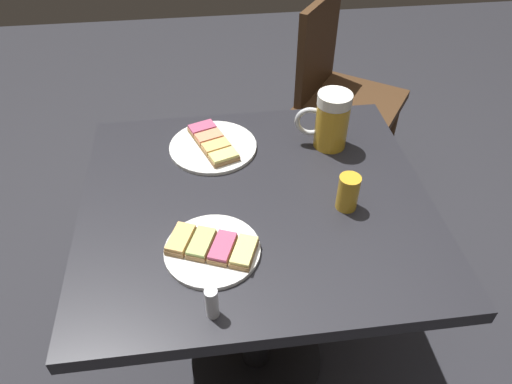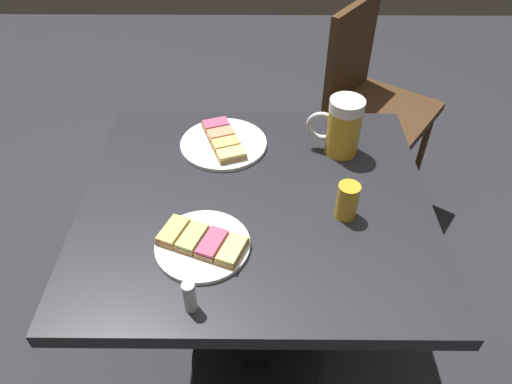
% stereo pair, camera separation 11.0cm
% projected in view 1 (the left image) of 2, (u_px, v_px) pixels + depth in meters
% --- Properties ---
extents(ground_plane, '(6.00, 6.00, 0.00)m').
position_uv_depth(ground_plane, '(256.00, 358.00, 1.62)').
color(ground_plane, '#28282D').
extents(cafe_table, '(0.82, 0.74, 0.75)m').
position_uv_depth(cafe_table, '(256.00, 242.00, 1.22)').
color(cafe_table, black).
rests_on(cafe_table, ground_plane).
extents(plate_near, '(0.23, 0.23, 0.03)m').
position_uv_depth(plate_near, '(213.00, 145.00, 1.25)').
color(plate_near, white).
rests_on(plate_near, cafe_table).
extents(plate_far, '(0.20, 0.20, 0.03)m').
position_uv_depth(plate_far, '(212.00, 248.00, 0.98)').
color(plate_far, white).
rests_on(plate_far, cafe_table).
extents(beer_mug, '(0.14, 0.09, 0.16)m').
position_uv_depth(beer_mug, '(330.00, 120.00, 1.22)').
color(beer_mug, gold).
rests_on(beer_mug, cafe_table).
extents(beer_glass_small, '(0.05, 0.05, 0.09)m').
position_uv_depth(beer_glass_small, '(348.00, 192.00, 1.06)').
color(beer_glass_small, gold).
rests_on(beer_glass_small, cafe_table).
extents(salt_shaker, '(0.02, 0.02, 0.07)m').
position_uv_depth(salt_shaker, '(212.00, 303.00, 0.85)').
color(salt_shaker, silver).
rests_on(salt_shaker, cafe_table).
extents(cafe_chair, '(0.53, 0.53, 0.87)m').
position_uv_depth(cafe_chair, '(338.00, 90.00, 1.93)').
color(cafe_chair, '#472D19').
rests_on(cafe_chair, ground_plane).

